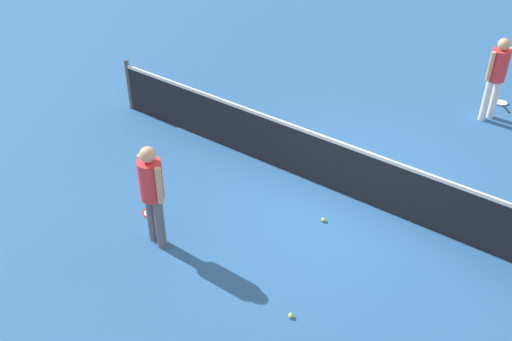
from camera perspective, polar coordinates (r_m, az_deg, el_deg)
name	(u,v)px	position (r m, az deg, el deg)	size (l,w,h in m)	color
ground_plane	(344,194)	(10.25, 8.29, -2.19)	(40.00, 40.00, 0.00)	#265693
court_net	(347,169)	(9.95, 8.53, 0.10)	(10.09, 0.09, 1.07)	#4C4C51
player_near_side	(152,189)	(8.70, -9.77, -1.68)	(0.53, 0.40, 1.70)	#595960
player_far_side	(497,72)	(12.64, 21.70, 8.56)	(0.46, 0.50, 1.70)	white
tennis_racket_near_player	(153,213)	(9.86, -9.67, -3.95)	(0.60, 0.42, 0.03)	red
tennis_racket_far_player	(501,103)	(13.75, 22.06, 5.90)	(0.51, 0.56, 0.03)	blue
tennis_ball_by_net	(291,316)	(8.17, 3.29, -13.45)	(0.07, 0.07, 0.07)	#C6E033
tennis_ball_midcourt	(323,220)	(9.62, 6.36, -4.63)	(0.07, 0.07, 0.07)	#C6E033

